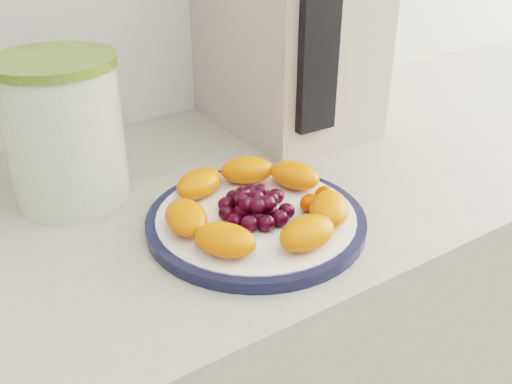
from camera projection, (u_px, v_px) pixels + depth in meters
plate_rim at (256, 221)px, 0.73m from camera, size 0.28×0.28×0.01m
plate_face at (256, 220)px, 0.73m from camera, size 0.26×0.26×0.02m
canister at (65, 135)px, 0.76m from camera, size 0.20×0.20×0.19m
canister_lid at (52, 61)px, 0.71m from camera, size 0.21×0.21×0.01m
appliance_body at (287, 18)px, 0.96m from camera, size 0.22×0.31×0.38m
appliance_panel at (318, 38)px, 0.82m from camera, size 0.06×0.02×0.28m
fruit_plate at (257, 202)px, 0.72m from camera, size 0.24×0.24×0.04m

